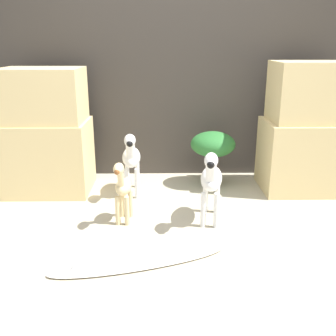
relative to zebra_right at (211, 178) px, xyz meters
The scene contains 9 objects.
ground_plane 0.53m from the zebra_right, 128.74° to the right, with size 14.00×14.00×0.00m, color #B2A88E.
wall_back 1.48m from the zebra_right, 100.90° to the left, with size 6.40×0.08×2.20m.
rock_pillar_left 1.64m from the zebra_right, 153.36° to the left, with size 0.77×0.59×1.15m.
rock_pillar_right 1.23m from the zebra_right, 36.93° to the left, with size 0.77×0.59×1.21m.
zebra_right is the anchor object (origin of this frame).
zebra_left 0.90m from the zebra_right, 137.64° to the left, with size 0.18×0.55×0.62m.
giraffe_figurine 0.69m from the zebra_right, behind, with size 0.14×0.35×0.53m.
potted_palm_front 0.85m from the zebra_right, 82.16° to the left, with size 0.44×0.44×0.54m.
surfboard 0.89m from the zebra_right, 131.79° to the right, with size 1.19×0.56×0.07m.
Camera 1 is at (-0.14, -2.56, 1.37)m, focal length 42.00 mm.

